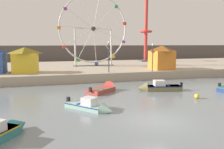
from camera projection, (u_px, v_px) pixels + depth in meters
ground_plane at (155, 120)px, 14.15m from camera, size 240.00×240.00×0.00m
quay_promenade at (89, 69)px, 38.18m from camera, size 110.00×21.36×1.11m
distant_town_skyline at (75, 54)px, 58.38m from camera, size 140.00×3.00×4.40m
motorboat_olive_wood at (156, 87)px, 23.06m from camera, size 4.87×2.14×1.43m
motorboat_seafoam at (92, 107)px, 16.25m from camera, size 3.50×3.73×1.27m
motorboat_faded_red at (105, 89)px, 22.85m from camera, size 3.88×3.54×1.51m
ferris_wheel_white_frame at (93, 30)px, 37.15m from camera, size 11.71×1.20×12.02m
drop_tower_red_tower at (146, 29)px, 47.06m from camera, size 2.80×2.80×16.21m
carnival_booth_yellow_awning at (25, 59)px, 28.66m from camera, size 3.49×2.99×3.30m
carnival_booth_orange_canopy at (162, 57)px, 32.54m from camera, size 3.20×3.54×3.49m
promenade_lamp_near at (109, 52)px, 28.88m from camera, size 0.32×0.32×4.07m
promenade_lamp_far at (153, 53)px, 29.85m from camera, size 0.32×0.32×3.77m
mooring_buoy_orange at (197, 96)px, 19.69m from camera, size 0.44×0.44×0.44m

